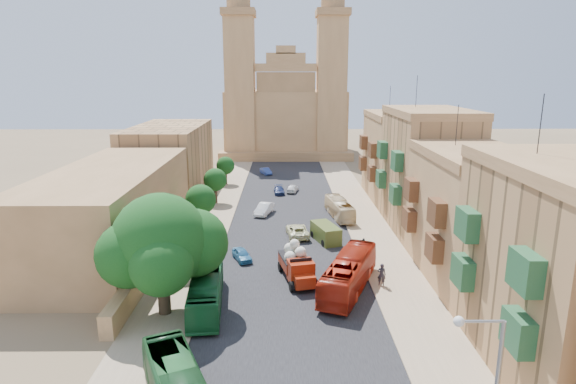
{
  "coord_description": "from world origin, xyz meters",
  "views": [
    {
      "loc": [
        -0.53,
        -29.18,
        17.5
      ],
      "look_at": [
        0.0,
        26.0,
        4.0
      ],
      "focal_mm": 30.0,
      "sensor_mm": 36.0,
      "label": 1
    }
  ],
  "objects_px": {
    "car_white_b": "(293,188)",
    "pedestrian_a": "(382,275)",
    "red_truck": "(297,264)",
    "olive_pickup": "(326,233)",
    "pedestrian_c": "(363,246)",
    "car_dkblue": "(279,190)",
    "bus_cream_east": "(339,208)",
    "car_blue_b": "(266,171)",
    "street_tree_a": "(179,239)",
    "street_tree_d": "(225,166)",
    "car_cream": "(297,231)",
    "church": "(286,112)",
    "car_blue_a": "(242,255)",
    "street_tree_c": "(215,180)",
    "ficus_tree": "(162,244)",
    "streetlamp": "(485,383)",
    "bus_red_east": "(349,273)",
    "street_tree_b": "(201,200)",
    "car_white_a": "(264,209)",
    "bus_green_north": "(206,290)"
  },
  "relations": [
    {
      "from": "street_tree_a",
      "to": "pedestrian_c",
      "type": "height_order",
      "value": "street_tree_a"
    },
    {
      "from": "ficus_tree",
      "to": "red_truck",
      "type": "distance_m",
      "value": 12.32
    },
    {
      "from": "olive_pickup",
      "to": "ficus_tree",
      "type": "bearing_deg",
      "value": -129.99
    },
    {
      "from": "car_blue_b",
      "to": "street_tree_a",
      "type": "bearing_deg",
      "value": -118.94
    },
    {
      "from": "church",
      "to": "car_white_b",
      "type": "bearing_deg",
      "value": -88.65
    },
    {
      "from": "bus_cream_east",
      "to": "car_dkblue",
      "type": "xyz_separation_m",
      "value": [
        -7.69,
        12.41,
        -0.62
      ]
    },
    {
      "from": "car_dkblue",
      "to": "red_truck",
      "type": "bearing_deg",
      "value": -90.78
    },
    {
      "from": "car_blue_a",
      "to": "street_tree_d",
      "type": "bearing_deg",
      "value": 76.65
    },
    {
      "from": "car_blue_a",
      "to": "pedestrian_a",
      "type": "distance_m",
      "value": 13.69
    },
    {
      "from": "car_white_a",
      "to": "street_tree_a",
      "type": "bearing_deg",
      "value": -94.69
    },
    {
      "from": "church",
      "to": "street_tree_a",
      "type": "xyz_separation_m",
      "value": [
        -10.0,
        -66.61,
        -6.44
      ]
    },
    {
      "from": "pedestrian_a",
      "to": "pedestrian_c",
      "type": "height_order",
      "value": "pedestrian_a"
    },
    {
      "from": "street_tree_c",
      "to": "streetlamp",
      "type": "xyz_separation_m",
      "value": [
        17.72,
        -48.0,
        1.9
      ]
    },
    {
      "from": "street_tree_b",
      "to": "pedestrian_a",
      "type": "distance_m",
      "value": 23.59
    },
    {
      "from": "red_truck",
      "to": "olive_pickup",
      "type": "xyz_separation_m",
      "value": [
        3.37,
        10.07,
        -0.62
      ]
    },
    {
      "from": "bus_green_north",
      "to": "street_tree_a",
      "type": "bearing_deg",
      "value": 111.34
    },
    {
      "from": "street_tree_d",
      "to": "bus_cream_east",
      "type": "distance_m",
      "value": 25.32
    },
    {
      "from": "street_tree_d",
      "to": "car_cream",
      "type": "height_order",
      "value": "street_tree_d"
    },
    {
      "from": "church",
      "to": "car_cream",
      "type": "xyz_separation_m",
      "value": [
        1.0,
        -57.05,
        -8.85
      ]
    },
    {
      "from": "olive_pickup",
      "to": "car_dkblue",
      "type": "height_order",
      "value": "olive_pickup"
    },
    {
      "from": "street_tree_c",
      "to": "car_dkblue",
      "type": "xyz_separation_m",
      "value": [
        8.81,
        5.3,
        -2.76
      ]
    },
    {
      "from": "ficus_tree",
      "to": "street_tree_d",
      "type": "bearing_deg",
      "value": 90.76
    },
    {
      "from": "bus_green_north",
      "to": "car_white_a",
      "type": "xyz_separation_m",
      "value": [
        3.47,
        25.32,
        -0.65
      ]
    },
    {
      "from": "car_white_a",
      "to": "car_blue_a",
      "type": "bearing_deg",
      "value": -79.46
    },
    {
      "from": "ficus_tree",
      "to": "car_dkblue",
      "type": "relative_size",
      "value": 2.5
    },
    {
      "from": "car_blue_a",
      "to": "car_dkblue",
      "type": "distance_m",
      "value": 26.93
    },
    {
      "from": "red_truck",
      "to": "pedestrian_a",
      "type": "height_order",
      "value": "red_truck"
    },
    {
      "from": "church",
      "to": "car_blue_a",
      "type": "relative_size",
      "value": 11.13
    },
    {
      "from": "ficus_tree",
      "to": "car_blue_b",
      "type": "distance_m",
      "value": 52.43
    },
    {
      "from": "car_white_a",
      "to": "pedestrian_c",
      "type": "distance_m",
      "value": 17.46
    },
    {
      "from": "church",
      "to": "car_cream",
      "type": "height_order",
      "value": "church"
    },
    {
      "from": "bus_cream_east",
      "to": "car_cream",
      "type": "relative_size",
      "value": 1.73
    },
    {
      "from": "ficus_tree",
      "to": "bus_cream_east",
      "type": "distance_m",
      "value": 29.85
    },
    {
      "from": "street_tree_c",
      "to": "bus_red_east",
      "type": "distance_m",
      "value": 31.87
    },
    {
      "from": "streetlamp",
      "to": "bus_cream_east",
      "type": "relative_size",
      "value": 0.99
    },
    {
      "from": "bus_green_north",
      "to": "ficus_tree",
      "type": "bearing_deg",
      "value": -166.72
    },
    {
      "from": "red_truck",
      "to": "pedestrian_c",
      "type": "distance_m",
      "value": 9.45
    },
    {
      "from": "bus_cream_east",
      "to": "car_blue_b",
      "type": "relative_size",
      "value": 2.36
    },
    {
      "from": "olive_pickup",
      "to": "pedestrian_c",
      "type": "distance_m",
      "value": 5.04
    },
    {
      "from": "car_blue_a",
      "to": "pedestrian_c",
      "type": "xyz_separation_m",
      "value": [
        12.08,
        1.79,
        0.23
      ]
    },
    {
      "from": "street_tree_a",
      "to": "pedestrian_c",
      "type": "bearing_deg",
      "value": 14.03
    },
    {
      "from": "church",
      "to": "street_tree_c",
      "type": "relative_size",
      "value": 7.36
    },
    {
      "from": "bus_red_east",
      "to": "car_white_a",
      "type": "bearing_deg",
      "value": -48.83
    },
    {
      "from": "car_white_b",
      "to": "pedestrian_a",
      "type": "distance_m",
      "value": 34.3
    },
    {
      "from": "street_tree_b",
      "to": "pedestrian_a",
      "type": "xyz_separation_m",
      "value": [
        17.79,
        -15.28,
        -2.62
      ]
    },
    {
      "from": "street_tree_b",
      "to": "bus_cream_east",
      "type": "xyz_separation_m",
      "value": [
        16.5,
        4.88,
        -2.44
      ]
    },
    {
      "from": "car_cream",
      "to": "pedestrian_a",
      "type": "bearing_deg",
      "value": 111.6
    },
    {
      "from": "streetlamp",
      "to": "bus_red_east",
      "type": "bearing_deg",
      "value": 98.15
    },
    {
      "from": "olive_pickup",
      "to": "car_cream",
      "type": "xyz_separation_m",
      "value": [
        -3.0,
        1.56,
        -0.22
      ]
    },
    {
      "from": "street_tree_d",
      "to": "pedestrian_c",
      "type": "distance_m",
      "value": 36.22
    }
  ]
}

